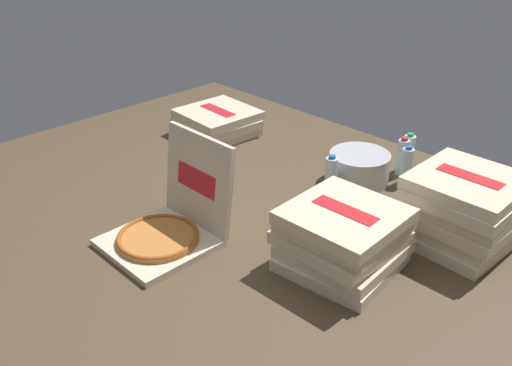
% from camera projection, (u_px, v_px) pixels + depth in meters
% --- Properties ---
extents(ground_plane, '(3.20, 2.40, 0.02)m').
position_uv_depth(ground_plane, '(245.00, 223.00, 2.43)').
color(ground_plane, '#4C3D28').
extents(open_pizza_box, '(0.40, 0.46, 0.42)m').
position_uv_depth(open_pizza_box, '(170.00, 222.00, 2.26)').
color(open_pizza_box, beige).
rests_on(open_pizza_box, ground_plane).
extents(pizza_stack_left_far, '(0.42, 0.43, 0.30)m').
position_uv_depth(pizza_stack_left_far, '(464.00, 209.00, 2.22)').
color(pizza_stack_left_far, beige).
rests_on(pizza_stack_left_far, ground_plane).
extents(pizza_stack_center_near, '(0.44, 0.45, 0.25)m').
position_uv_depth(pizza_stack_center_near, '(343.00, 238.00, 2.08)').
color(pizza_stack_center_near, beige).
rests_on(pizza_stack_center_near, ground_plane).
extents(pizza_stack_left_mid, '(0.44, 0.44, 0.15)m').
position_uv_depth(pizza_stack_left_mid, '(217.00, 122.00, 3.25)').
color(pizza_stack_left_mid, beige).
rests_on(pizza_stack_left_mid, ground_plane).
extents(ice_bucket, '(0.30, 0.30, 0.15)m').
position_uv_depth(ice_bucket, '(359.00, 168.00, 2.72)').
color(ice_bucket, '#B7BABF').
rests_on(ice_bucket, ground_plane).
extents(water_bottle_0, '(0.06, 0.06, 0.20)m').
position_uv_depth(water_bottle_0, '(408.00, 152.00, 2.83)').
color(water_bottle_0, white).
rests_on(water_bottle_0, ground_plane).
extents(water_bottle_1, '(0.06, 0.06, 0.20)m').
position_uv_depth(water_bottle_1, '(406.00, 166.00, 2.69)').
color(water_bottle_1, silver).
rests_on(water_bottle_1, ground_plane).
extents(water_bottle_2, '(0.06, 0.06, 0.20)m').
position_uv_depth(water_bottle_2, '(402.00, 157.00, 2.78)').
color(water_bottle_2, silver).
rests_on(water_bottle_2, ground_plane).
extents(water_bottle_3, '(0.06, 0.06, 0.20)m').
position_uv_depth(water_bottle_3, '(331.00, 176.00, 2.60)').
color(water_bottle_3, silver).
rests_on(water_bottle_3, ground_plane).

